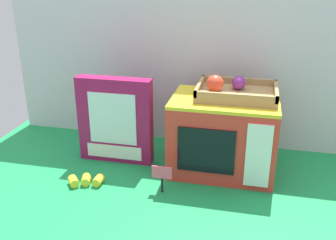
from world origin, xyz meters
TOP-DOWN VIEW (x-y plane):
  - ground_plane at (0.00, 0.00)m, footprint 1.70×1.70m
  - display_back_panel at (0.00, 0.28)m, footprint 1.61×0.03m
  - toy_microwave at (0.15, 0.03)m, footprint 0.38×0.27m
  - food_groups_crate at (0.18, 0.06)m, footprint 0.28×0.21m
  - cookie_set_box at (-0.27, 0.02)m, footprint 0.29×0.06m
  - price_sign at (-0.04, -0.17)m, footprint 0.07×0.01m
  - loose_toy_banana at (-0.31, -0.19)m, footprint 0.13×0.08m

SIDE VIEW (x-z plane):
  - ground_plane at x=0.00m, z-range 0.00..0.00m
  - loose_toy_banana at x=-0.31m, z-range 0.00..0.03m
  - price_sign at x=-0.04m, z-range 0.02..0.12m
  - toy_microwave at x=0.15m, z-range 0.00..0.29m
  - cookie_set_box at x=-0.27m, z-range 0.00..0.34m
  - food_groups_crate at x=0.18m, z-range 0.27..0.35m
  - display_back_panel at x=0.00m, z-range 0.00..0.73m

